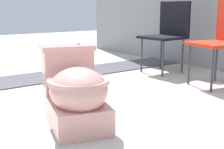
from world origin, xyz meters
name	(u,v)px	position (x,y,z in m)	size (l,w,h in m)	color
ground_plane	(58,115)	(0.00, 0.00, 0.00)	(14.00, 14.00, 0.00)	#B7B2A8
gravel_strip	(49,76)	(-1.21, 0.50, 0.01)	(0.56, 8.00, 0.01)	#4C4C51
toilet	(75,92)	(0.24, 0.01, 0.22)	(0.71, 0.53, 0.52)	#E09E93
folding_chair_left	(168,29)	(-0.64, 1.80, 0.51)	(0.46, 0.46, 0.83)	black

